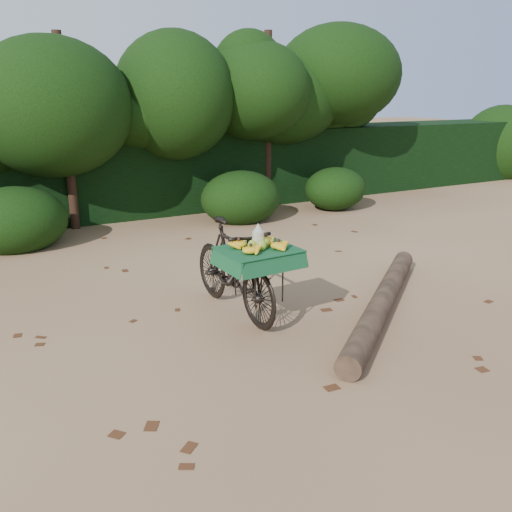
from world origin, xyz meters
TOP-DOWN VIEW (x-y plane):
  - ground at (0.00, 0.00)m, footprint 80.00×80.00m
  - vendor_bicycle at (-0.87, -0.21)m, footprint 0.88×1.99m
  - fallen_log at (0.82, -1.07)m, footprint 3.15×2.64m
  - hedge_backdrop at (0.00, 6.30)m, footprint 26.00×1.80m
  - tree_row at (-0.65, 5.50)m, footprint 14.50×2.00m
  - bush_clumps at (0.50, 4.30)m, footprint 8.80×1.70m
  - leaf_litter at (0.00, 0.65)m, footprint 7.00×7.30m

SIDE VIEW (x-z plane):
  - ground at x=0.00m, z-range 0.00..0.00m
  - leaf_litter at x=0.00m, z-range 0.00..0.01m
  - fallen_log at x=0.82m, z-range 0.00..0.28m
  - bush_clumps at x=0.50m, z-range 0.00..0.90m
  - vendor_bicycle at x=-0.87m, z-range 0.01..1.20m
  - hedge_backdrop at x=0.00m, z-range 0.00..1.80m
  - tree_row at x=-0.65m, z-range 0.00..4.00m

